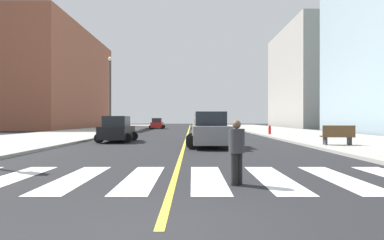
{
  "coord_description": "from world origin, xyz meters",
  "views": [
    {
      "loc": [
        0.48,
        -4.46,
        1.62
      ],
      "look_at": [
        0.48,
        23.83,
        1.55
      ],
      "focal_mm": 29.05,
      "sensor_mm": 36.0,
      "label": 1
    }
  ],
  "objects_px": {
    "car_green_nearest": "(208,128)",
    "car_gray_third": "(210,130)",
    "car_black_fourth": "(117,130)",
    "fire_hydrant": "(270,130)",
    "car_yellow_fifth": "(199,125)",
    "park_bench": "(338,136)",
    "car_red_second": "(157,124)",
    "street_lamp": "(110,88)",
    "pedestrian_crossing": "(237,149)"
  },
  "relations": [
    {
      "from": "car_green_nearest",
      "to": "car_gray_third",
      "type": "relative_size",
      "value": 0.89
    },
    {
      "from": "car_green_nearest",
      "to": "car_black_fourth",
      "type": "relative_size",
      "value": 0.99
    },
    {
      "from": "car_black_fourth",
      "to": "fire_hydrant",
      "type": "xyz_separation_m",
      "value": [
        13.01,
        8.02,
        -0.28
      ]
    },
    {
      "from": "car_yellow_fifth",
      "to": "park_bench",
      "type": "relative_size",
      "value": 2.1
    },
    {
      "from": "car_gray_third",
      "to": "car_red_second",
      "type": "bearing_deg",
      "value": -79.67
    },
    {
      "from": "park_bench",
      "to": "street_lamp",
      "type": "xyz_separation_m",
      "value": [
        -17.1,
        15.45,
        4.22
      ]
    },
    {
      "from": "car_red_second",
      "to": "car_yellow_fifth",
      "type": "xyz_separation_m",
      "value": [
        6.98,
        -9.04,
        -0.05
      ]
    },
    {
      "from": "car_black_fourth",
      "to": "fire_hydrant",
      "type": "bearing_deg",
      "value": 30.74
    },
    {
      "from": "car_red_second",
      "to": "street_lamp",
      "type": "relative_size",
      "value": 0.5
    },
    {
      "from": "car_green_nearest",
      "to": "pedestrian_crossing",
      "type": "height_order",
      "value": "car_green_nearest"
    },
    {
      "from": "car_gray_third",
      "to": "park_bench",
      "type": "xyz_separation_m",
      "value": [
        7.28,
        -0.44,
        -0.27
      ]
    },
    {
      "from": "car_black_fourth",
      "to": "car_green_nearest",
      "type": "bearing_deg",
      "value": 30.11
    },
    {
      "from": "car_red_second",
      "to": "car_green_nearest",
      "type": "bearing_deg",
      "value": -74.89
    },
    {
      "from": "fire_hydrant",
      "to": "street_lamp",
      "type": "distance_m",
      "value": 17.17
    },
    {
      "from": "car_black_fourth",
      "to": "car_gray_third",
      "type": "bearing_deg",
      "value": -33.67
    },
    {
      "from": "car_yellow_fifth",
      "to": "fire_hydrant",
      "type": "bearing_deg",
      "value": 114.03
    },
    {
      "from": "car_gray_third",
      "to": "car_yellow_fifth",
      "type": "bearing_deg",
      "value": -91.05
    },
    {
      "from": "car_gray_third",
      "to": "street_lamp",
      "type": "height_order",
      "value": "street_lamp"
    },
    {
      "from": "car_green_nearest",
      "to": "fire_hydrant",
      "type": "height_order",
      "value": "car_green_nearest"
    },
    {
      "from": "car_red_second",
      "to": "car_yellow_fifth",
      "type": "distance_m",
      "value": 11.42
    },
    {
      "from": "car_gray_third",
      "to": "car_yellow_fifth",
      "type": "height_order",
      "value": "car_gray_third"
    },
    {
      "from": "car_green_nearest",
      "to": "car_gray_third",
      "type": "height_order",
      "value": "car_gray_third"
    },
    {
      "from": "park_bench",
      "to": "street_lamp",
      "type": "bearing_deg",
      "value": 51.98
    },
    {
      "from": "park_bench",
      "to": "street_lamp",
      "type": "relative_size",
      "value": 0.22
    },
    {
      "from": "pedestrian_crossing",
      "to": "car_green_nearest",
      "type": "bearing_deg",
      "value": 44.89
    },
    {
      "from": "street_lamp",
      "to": "car_red_second",
      "type": "bearing_deg",
      "value": 81.82
    },
    {
      "from": "car_gray_third",
      "to": "pedestrian_crossing",
      "type": "bearing_deg",
      "value": 89.13
    },
    {
      "from": "car_black_fourth",
      "to": "fire_hydrant",
      "type": "relative_size",
      "value": 4.67
    },
    {
      "from": "car_gray_third",
      "to": "pedestrian_crossing",
      "type": "height_order",
      "value": "car_gray_third"
    },
    {
      "from": "car_yellow_fifth",
      "to": "fire_hydrant",
      "type": "distance_m",
      "value": 14.96
    },
    {
      "from": "car_gray_third",
      "to": "street_lamp",
      "type": "relative_size",
      "value": 0.57
    },
    {
      "from": "car_green_nearest",
      "to": "street_lamp",
      "type": "relative_size",
      "value": 0.51
    },
    {
      "from": "car_black_fourth",
      "to": "car_yellow_fifth",
      "type": "height_order",
      "value": "car_black_fourth"
    },
    {
      "from": "car_green_nearest",
      "to": "park_bench",
      "type": "relative_size",
      "value": 2.25
    },
    {
      "from": "car_black_fourth",
      "to": "pedestrian_crossing",
      "type": "relative_size",
      "value": 2.59
    },
    {
      "from": "car_yellow_fifth",
      "to": "fire_hydrant",
      "type": "xyz_separation_m",
      "value": [
        6.57,
        -13.44,
        -0.21
      ]
    },
    {
      "from": "car_red_second",
      "to": "car_black_fourth",
      "type": "bearing_deg",
      "value": -89.29
    },
    {
      "from": "pedestrian_crossing",
      "to": "car_black_fourth",
      "type": "bearing_deg",
      "value": 69.56
    },
    {
      "from": "car_gray_third",
      "to": "car_black_fourth",
      "type": "xyz_separation_m",
      "value": [
        -6.46,
        4.16,
        -0.1
      ]
    },
    {
      "from": "park_bench",
      "to": "car_gray_third",
      "type": "bearing_deg",
      "value": 90.58
    },
    {
      "from": "car_green_nearest",
      "to": "car_black_fourth",
      "type": "height_order",
      "value": "car_black_fourth"
    },
    {
      "from": "car_gray_third",
      "to": "car_yellow_fifth",
      "type": "distance_m",
      "value": 25.62
    },
    {
      "from": "park_bench",
      "to": "fire_hydrant",
      "type": "xyz_separation_m",
      "value": [
        -0.73,
        12.62,
        -0.11
      ]
    },
    {
      "from": "car_red_second",
      "to": "fire_hydrant",
      "type": "bearing_deg",
      "value": -59.23
    },
    {
      "from": "car_red_second",
      "to": "pedestrian_crossing",
      "type": "height_order",
      "value": "car_red_second"
    },
    {
      "from": "pedestrian_crossing",
      "to": "fire_hydrant",
      "type": "relative_size",
      "value": 1.8
    },
    {
      "from": "fire_hydrant",
      "to": "park_bench",
      "type": "bearing_deg",
      "value": -86.69
    },
    {
      "from": "car_red_second",
      "to": "pedestrian_crossing",
      "type": "distance_m",
      "value": 45.71
    },
    {
      "from": "car_black_fourth",
      "to": "street_lamp",
      "type": "distance_m",
      "value": 12.06
    },
    {
      "from": "pedestrian_crossing",
      "to": "fire_hydrant",
      "type": "xyz_separation_m",
      "value": [
        6.51,
        22.69,
        -0.3
      ]
    }
  ]
}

